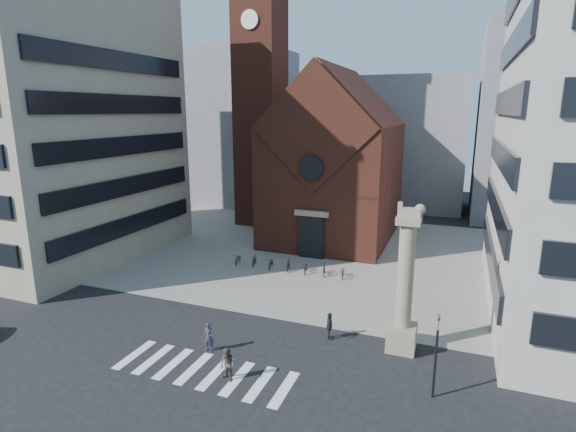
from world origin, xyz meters
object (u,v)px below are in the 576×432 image
at_px(pedestrian_2, 329,326).
at_px(pedestrian_1, 227,365).
at_px(traffic_light, 436,354).
at_px(scooter_0, 238,259).
at_px(lion_column, 404,294).
at_px(pedestrian_0, 209,337).

bearing_deg(pedestrian_2, pedestrian_1, 133.34).
relative_size(traffic_light, scooter_0, 2.57).
height_order(lion_column, pedestrian_1, lion_column).
distance_m(traffic_light, scooter_0, 22.52).
distance_m(traffic_light, pedestrian_0, 12.36).
bearing_deg(lion_column, pedestrian_2, -176.24).
bearing_deg(pedestrian_1, pedestrian_0, 156.39).
bearing_deg(scooter_0, pedestrian_2, -53.92).
bearing_deg(pedestrian_2, traffic_light, -136.35).
bearing_deg(scooter_0, pedestrian_0, -81.27).
relative_size(pedestrian_0, pedestrian_1, 0.97).
relative_size(traffic_light, pedestrian_2, 2.57).
relative_size(lion_column, pedestrian_1, 4.90).
xyz_separation_m(pedestrian_1, pedestrian_2, (3.66, 6.04, -0.05)).
bearing_deg(traffic_light, pedestrian_0, -179.45).
xyz_separation_m(lion_column, scooter_0, (-15.63, 9.91, -2.97)).
distance_m(traffic_light, pedestrian_1, 10.24).
distance_m(lion_column, pedestrian_1, 10.42).
relative_size(lion_column, traffic_light, 2.02).
relative_size(pedestrian_1, scooter_0, 1.06).
height_order(traffic_light, pedestrian_0, traffic_light).
bearing_deg(traffic_light, pedestrian_2, 149.09).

